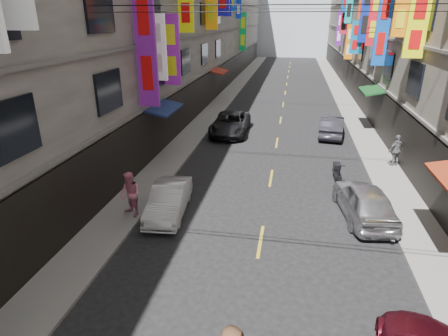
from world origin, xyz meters
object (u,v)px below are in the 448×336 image
at_px(car_right_mid, 364,201).
at_px(car_right_far, 332,126).
at_px(pedestrian_lfar, 130,194).
at_px(car_left_mid, 169,200).
at_px(pedestrian_rfar, 396,150).
at_px(scooter_far_right, 337,173).
at_px(car_left_far, 230,123).

bearing_deg(car_right_mid, car_right_far, -96.27).
height_order(car_right_mid, pedestrian_lfar, pedestrian_lfar).
distance_m(car_left_mid, pedestrian_rfar, 12.86).
bearing_deg(pedestrian_rfar, pedestrian_lfar, 4.90).
bearing_deg(car_right_far, scooter_far_right, 94.49).
xyz_separation_m(car_left_mid, pedestrian_lfar, (-1.40, -0.62, 0.42)).
bearing_deg(pedestrian_rfar, car_left_mid, 6.02).
height_order(car_left_mid, pedestrian_rfar, pedestrian_rfar).
bearing_deg(car_right_mid, car_left_far, -63.95).
relative_size(car_left_mid, pedestrian_rfar, 2.22).
relative_size(scooter_far_right, car_right_mid, 0.41).
distance_m(scooter_far_right, car_left_mid, 8.76).
height_order(car_left_far, pedestrian_lfar, pedestrian_lfar).
height_order(pedestrian_lfar, pedestrian_rfar, pedestrian_lfar).
distance_m(car_left_mid, pedestrian_lfar, 1.59).
distance_m(pedestrian_lfar, pedestrian_rfar, 14.37).
bearing_deg(scooter_far_right, car_right_far, -95.07).
bearing_deg(pedestrian_lfar, car_left_far, 113.06).
bearing_deg(pedestrian_lfar, car_left_mid, 55.84).
xyz_separation_m(car_left_mid, car_left_far, (0.60, 12.11, 0.09)).
bearing_deg(car_left_mid, car_left_far, 81.49).
relative_size(car_left_far, car_right_far, 1.22).
bearing_deg(pedestrian_lfar, car_right_mid, 42.67).
height_order(car_left_mid, car_left_far, car_left_far).
distance_m(scooter_far_right, pedestrian_lfar, 10.29).
bearing_deg(pedestrian_rfar, car_right_mid, 38.54).
distance_m(car_left_far, car_right_far, 7.08).
height_order(scooter_far_right, car_left_far, car_left_far).
distance_m(car_left_mid, car_left_far, 12.13).
bearing_deg(car_left_far, car_right_mid, -56.34).
xyz_separation_m(car_right_far, pedestrian_rfar, (2.94, -5.48, 0.29)).
bearing_deg(car_left_mid, car_right_mid, 2.54).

